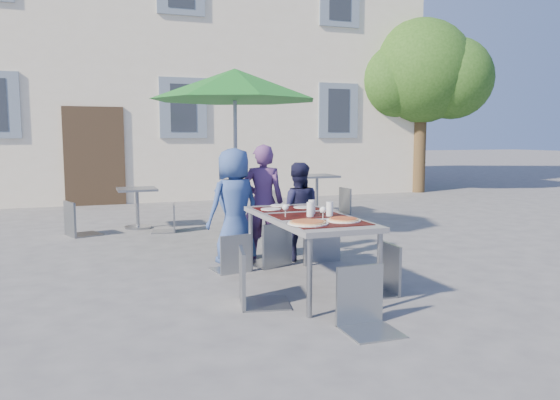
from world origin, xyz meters
name	(u,v)px	position (x,y,z in m)	size (l,w,h in m)	color
ground	(306,278)	(0.00, 0.00, 0.00)	(90.00, 90.00, 0.00)	#4D4C4F
building	(158,24)	(0.00, 11.50, 4.85)	(13.60, 8.20, 11.10)	beige
tree	(422,73)	(6.55, 7.54, 3.25)	(3.60, 3.00, 4.70)	#4D3A21
dining_table	(307,221)	(-0.13, -0.35, 0.70)	(0.80, 1.85, 0.76)	#4D4E53
pizza_near_left	(308,223)	(-0.35, -0.87, 0.77)	(0.37, 0.37, 0.03)	white
pizza_near_right	(343,220)	(0.04, -0.83, 0.77)	(0.32, 0.32, 0.03)	white
glassware	(315,209)	(-0.09, -0.43, 0.83)	(0.51, 0.46, 0.15)	silver
place_settings	(285,207)	(-0.14, 0.27, 0.76)	(0.66, 0.48, 0.01)	white
child_0	(234,206)	(-0.53, 0.99, 0.71)	(0.69, 0.45, 1.41)	#314B87
child_1	(263,202)	(-0.12, 1.12, 0.72)	(0.53, 0.35, 1.45)	#563266
child_2	(297,211)	(0.25, 0.88, 0.61)	(0.60, 0.34, 1.23)	#191A38
chair_0	(232,230)	(-0.68, 0.54, 0.49)	(0.43, 0.44, 0.85)	#90969C
chair_1	(272,217)	(-0.16, 0.68, 0.60)	(0.59, 0.59, 1.01)	gray
chair_2	(323,221)	(0.54, 0.74, 0.50)	(0.39, 0.39, 0.86)	gray
chair_3	(253,243)	(-0.82, -0.71, 0.58)	(0.52, 0.52, 0.99)	gray
chair_4	(381,239)	(0.48, -0.77, 0.55)	(0.43, 0.42, 0.94)	gray
chair_5	(366,261)	(-0.15, -1.61, 0.56)	(0.42, 0.43, 0.95)	gray
patio_umbrella	(235,86)	(-0.12, 2.45, 2.28)	(2.48, 2.48, 2.53)	#94969B
cafe_table_0	(137,202)	(-1.42, 3.98, 0.44)	(0.64, 0.64, 0.68)	#94969B
bg_chair_l_0	(76,197)	(-2.37, 3.58, 0.61)	(0.59, 0.59, 1.03)	gray
bg_chair_r_0	(168,202)	(-0.97, 3.47, 0.49)	(0.43, 0.43, 0.85)	gray
cafe_table_1	(317,187)	(2.16, 4.61, 0.54)	(0.72, 0.72, 0.77)	#94969B
bg_chair_l_1	(278,186)	(1.27, 4.43, 0.59)	(0.49, 0.49, 1.00)	gray
bg_chair_r_1	(341,185)	(2.57, 4.36, 0.58)	(0.47, 0.47, 0.99)	gray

